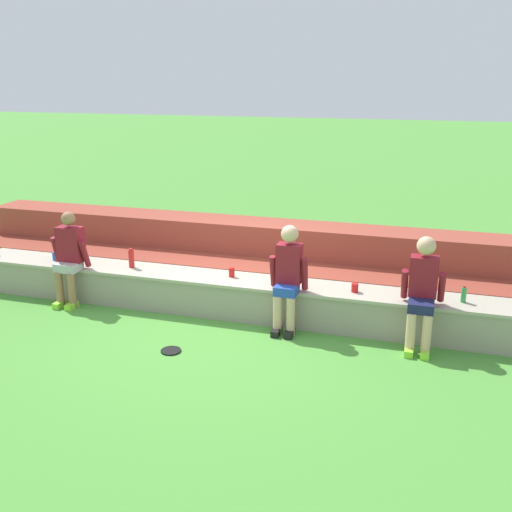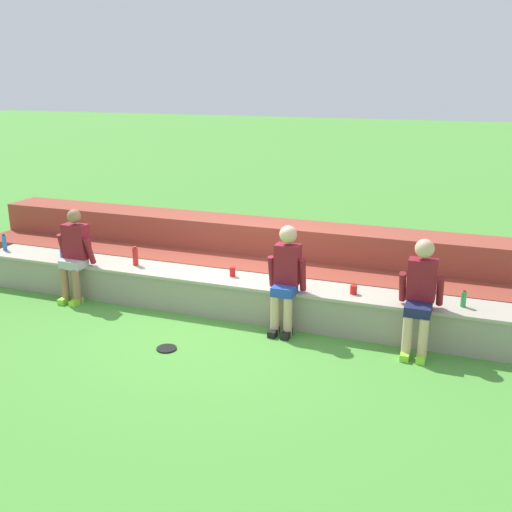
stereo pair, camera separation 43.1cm
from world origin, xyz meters
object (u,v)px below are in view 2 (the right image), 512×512
(water_bottle_mid_left, at_px, (4,243))
(plastic_cup_left_end, at_px, (232,272))
(person_center, at_px, (420,293))
(frisbee, at_px, (167,349))
(plastic_cup_middle, at_px, (63,253))
(person_far_left, at_px, (75,253))
(water_bottle_near_left, at_px, (135,256))
(person_left_of_center, at_px, (286,276))
(water_bottle_center_gap, at_px, (464,299))
(plastic_cup_right_end, at_px, (354,290))

(water_bottle_mid_left, bearing_deg, plastic_cup_left_end, 1.21)
(person_center, relative_size, water_bottle_mid_left, 5.23)
(water_bottle_mid_left, relative_size, plastic_cup_left_end, 1.99)
(person_center, relative_size, frisbee, 5.57)
(plastic_cup_left_end, height_order, plastic_cup_middle, plastic_cup_left_end)
(person_far_left, relative_size, water_bottle_mid_left, 5.16)
(water_bottle_mid_left, distance_m, plastic_cup_left_end, 3.84)
(water_bottle_near_left, bearing_deg, person_far_left, -156.74)
(person_far_left, height_order, person_left_of_center, person_left_of_center)
(water_bottle_center_gap, distance_m, plastic_cup_left_end, 2.99)
(person_center, bearing_deg, water_bottle_near_left, 175.22)
(person_left_of_center, bearing_deg, water_bottle_near_left, 172.25)
(person_far_left, relative_size, plastic_cup_left_end, 10.25)
(plastic_cup_left_end, bearing_deg, person_left_of_center, -22.06)
(person_left_of_center, distance_m, water_bottle_near_left, 2.40)
(water_bottle_near_left, bearing_deg, frisbee, -47.97)
(water_bottle_near_left, distance_m, plastic_cup_left_end, 1.51)
(person_left_of_center, xyz_separation_m, plastic_cup_right_end, (0.81, 0.26, -0.17))
(water_bottle_near_left, bearing_deg, water_bottle_mid_left, -178.76)
(water_bottle_mid_left, bearing_deg, plastic_cup_right_end, -0.15)
(plastic_cup_left_end, xyz_separation_m, plastic_cup_middle, (-2.76, -0.05, -0.00))
(plastic_cup_right_end, bearing_deg, water_bottle_mid_left, 179.85)
(water_bottle_center_gap, bearing_deg, plastic_cup_middle, 179.89)
(plastic_cup_right_end, xyz_separation_m, plastic_cup_middle, (-4.44, 0.04, 0.01))
(plastic_cup_middle, bearing_deg, water_bottle_mid_left, -178.48)
(person_left_of_center, xyz_separation_m, plastic_cup_left_end, (-0.88, 0.35, -0.16))
(plastic_cup_right_end, bearing_deg, frisbee, -146.69)
(person_left_of_center, bearing_deg, plastic_cup_right_end, 17.68)
(person_far_left, distance_m, person_center, 4.81)
(water_bottle_center_gap, relative_size, plastic_cup_left_end, 1.60)
(plastic_cup_left_end, bearing_deg, person_far_left, -170.82)
(frisbee, bearing_deg, person_far_left, 153.18)
(water_bottle_near_left, relative_size, frisbee, 1.16)
(person_far_left, xyz_separation_m, frisbee, (2.01, -1.02, -0.70))
(water_bottle_center_gap, distance_m, plastic_cup_middle, 5.75)
(plastic_cup_right_end, xyz_separation_m, frisbee, (-1.97, -1.29, -0.56))
(plastic_cup_left_end, bearing_deg, water_bottle_near_left, -178.82)
(plastic_cup_right_end, xyz_separation_m, plastic_cup_left_end, (-1.69, 0.10, 0.01))
(person_far_left, distance_m, frisbee, 2.36)
(plastic_cup_right_end, bearing_deg, water_bottle_near_left, 178.83)
(person_far_left, relative_size, person_center, 0.99)
(person_left_of_center, distance_m, frisbee, 1.71)
(water_bottle_mid_left, relative_size, water_bottle_center_gap, 1.24)
(water_bottle_mid_left, bearing_deg, frisbee, -20.17)
(water_bottle_near_left, relative_size, plastic_cup_middle, 2.31)
(plastic_cup_left_end, bearing_deg, water_bottle_center_gap, -1.22)
(person_left_of_center, height_order, water_bottle_mid_left, person_left_of_center)
(person_left_of_center, bearing_deg, frisbee, -138.18)
(plastic_cup_left_end, height_order, frisbee, plastic_cup_left_end)
(water_bottle_center_gap, relative_size, plastic_cup_middle, 1.71)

